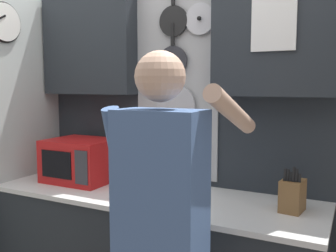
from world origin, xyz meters
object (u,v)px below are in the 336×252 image
Objects in this scene: person at (162,214)px; microwave at (81,160)px; knife_block at (292,195)px; utensil_crock at (133,177)px.

microwave is at bearing 146.60° from person.
microwave reaches higher than knife_block.
knife_block is 0.81× the size of utensil_crock.
person reaches higher than knife_block.
utensil_crock is (-1.01, 0.00, -0.02)m from knife_block.
knife_block is 0.80m from person.
microwave is 0.26× the size of person.
knife_block is at bearing 55.72° from person.
person is (1.00, -0.66, -0.03)m from microwave.
utensil_crock is 0.18× the size of person.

